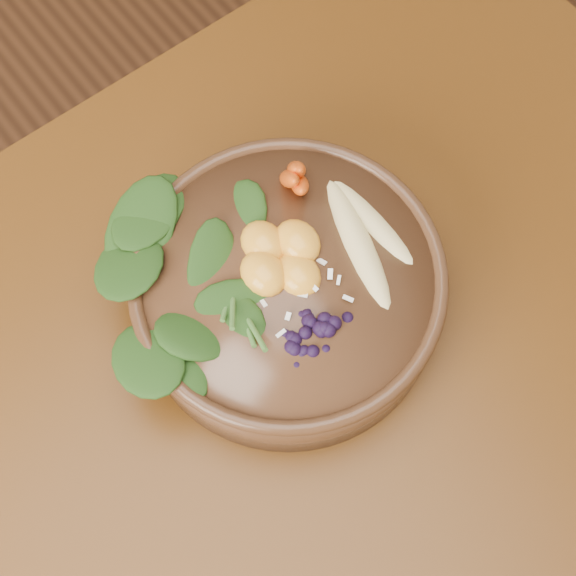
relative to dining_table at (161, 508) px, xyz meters
The scene contains 9 objects.
ground 0.66m from the dining_table, ahead, with size 4.00×4.00×0.00m, color #381E0F.
dining_table is the anchor object (origin of this frame).
stoneware_bowl 0.29m from the dining_table, 17.65° to the left, with size 0.33×0.33×0.09m, color #4F2F1B.
kale_heap 0.33m from the dining_table, 36.87° to the left, with size 0.21×0.19×0.05m, color #1F3F12, non-canonical shape.
carrot_cluster 0.42m from the dining_table, 26.16° to the left, with size 0.07×0.07×0.09m, color #F25416, non-canonical shape.
banana_halves 0.39m from the dining_table, 11.13° to the left, with size 0.08×0.18×0.03m.
mandarin_cluster 0.33m from the dining_table, 21.34° to the left, with size 0.09×0.10×0.04m, color orange, non-canonical shape.
blueberry_pile 0.31m from the dining_table, ahead, with size 0.15×0.11×0.05m, color black, non-canonical shape.
coconut_flakes 0.31m from the dining_table, 12.73° to the left, with size 0.10×0.08×0.01m, color white, non-canonical shape.
Camera 1 is at (0.05, -0.18, 1.59)m, focal length 50.00 mm.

